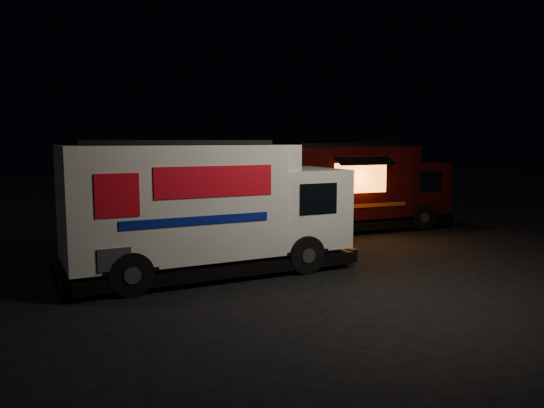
{
  "coord_description": "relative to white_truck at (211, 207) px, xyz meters",
  "views": [
    {
      "loc": [
        -8.02,
        -10.21,
        3.08
      ],
      "look_at": [
        0.47,
        2.0,
        1.29
      ],
      "focal_mm": 35.0,
      "sensor_mm": 36.0,
      "label": 1
    }
  ],
  "objects": [
    {
      "name": "red_truck",
      "position": [
        7.24,
        2.52,
        -0.05
      ],
      "size": [
        6.79,
        3.65,
        3.0
      ],
      "primitive_type": null,
      "rotation": [
        0.0,
        0.0,
        -0.21
      ],
      "color": "#340909",
      "rests_on": "ground"
    },
    {
      "name": "ground",
      "position": [
        2.27,
        -0.56,
        -1.55
      ],
      "size": [
        80.0,
        80.0,
        0.0
      ],
      "primitive_type": "plane",
      "color": "black",
      "rests_on": "ground"
    },
    {
      "name": "white_truck",
      "position": [
        0.0,
        0.0,
        0.0
      ],
      "size": [
        7.08,
        3.28,
        3.09
      ],
      "primitive_type": null,
      "rotation": [
        0.0,
        0.0,
        -0.14
      ],
      "color": "white",
      "rests_on": "ground"
    }
  ]
}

